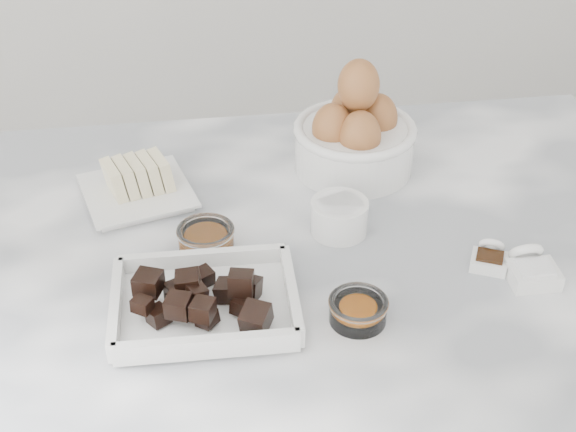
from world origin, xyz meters
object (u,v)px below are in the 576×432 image
at_px(honey_bowl, 206,238).
at_px(salt_spoon, 531,269).
at_px(chocolate_dish, 205,298).
at_px(zest_bowl, 358,309).
at_px(butter_plate, 134,184).
at_px(egg_bowl, 355,135).
at_px(sugar_ramekin, 339,216).
at_px(vanilla_spoon, 490,257).

distance_m(honey_bowl, salt_spoon, 0.43).
height_order(chocolate_dish, salt_spoon, chocolate_dish).
relative_size(chocolate_dish, zest_bowl, 3.11).
bearing_deg(zest_bowl, butter_plate, 131.47).
bearing_deg(butter_plate, zest_bowl, -48.53).
height_order(chocolate_dish, egg_bowl, egg_bowl).
bearing_deg(butter_plate, sugar_ramekin, -23.62).
bearing_deg(egg_bowl, salt_spoon, -60.02).
xyz_separation_m(chocolate_dish, honey_bowl, (0.01, 0.13, -0.01)).
relative_size(chocolate_dish, salt_spoon, 3.03).
bearing_deg(chocolate_dish, salt_spoon, 1.32).
height_order(honey_bowl, vanilla_spoon, vanilla_spoon).
xyz_separation_m(honey_bowl, zest_bowl, (0.17, -0.17, -0.00)).
xyz_separation_m(chocolate_dish, sugar_ramekin, (0.20, 0.15, 0.00)).
xyz_separation_m(butter_plate, zest_bowl, (0.27, -0.31, -0.01)).
height_order(butter_plate, honey_bowl, butter_plate).
bearing_deg(egg_bowl, honey_bowl, -143.41).
height_order(honey_bowl, zest_bowl, honey_bowl).
distance_m(zest_bowl, salt_spoon, 0.24).
bearing_deg(sugar_ramekin, zest_bowl, -93.68).
xyz_separation_m(chocolate_dish, salt_spoon, (0.42, 0.01, -0.01)).
bearing_deg(egg_bowl, butter_plate, -173.47).
xyz_separation_m(chocolate_dish, zest_bowl, (0.18, -0.04, -0.01)).
distance_m(butter_plate, salt_spoon, 0.58).
xyz_separation_m(zest_bowl, salt_spoon, (0.24, 0.05, -0.00)).
relative_size(butter_plate, sugar_ramekin, 2.32).
distance_m(egg_bowl, vanilla_spoon, 0.30).
relative_size(chocolate_dish, sugar_ramekin, 2.86).
bearing_deg(vanilla_spoon, egg_bowl, 115.96).
height_order(chocolate_dish, vanilla_spoon, chocolate_dish).
distance_m(chocolate_dish, salt_spoon, 0.42).
relative_size(sugar_ramekin, honey_bowl, 1.01).
distance_m(egg_bowl, honey_bowl, 0.30).
relative_size(butter_plate, salt_spoon, 2.47).
bearing_deg(honey_bowl, egg_bowl, 36.59).
height_order(vanilla_spoon, salt_spoon, salt_spoon).
distance_m(chocolate_dish, sugar_ramekin, 0.24).
bearing_deg(vanilla_spoon, sugar_ramekin, 150.88).
xyz_separation_m(honey_bowl, vanilla_spoon, (0.37, -0.09, -0.01)).
bearing_deg(honey_bowl, vanilla_spoon, -13.18).
distance_m(butter_plate, vanilla_spoon, 0.52).
bearing_deg(zest_bowl, chocolate_dish, 168.24).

